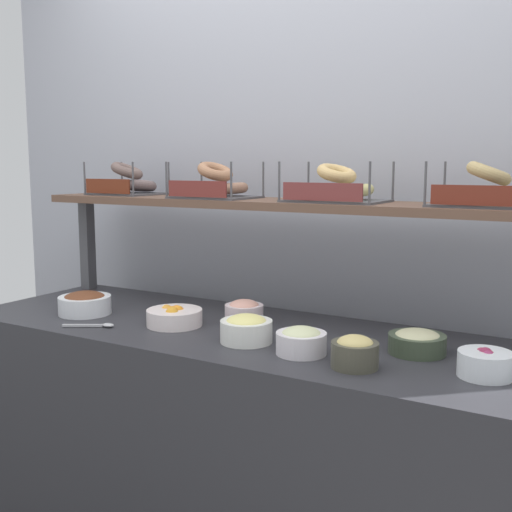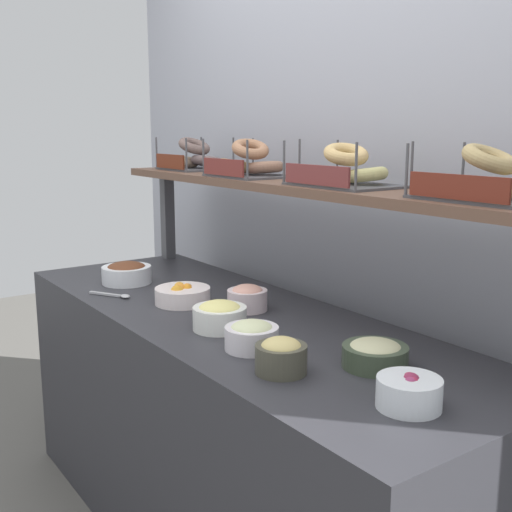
{
  "view_description": "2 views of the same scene",
  "coord_description": "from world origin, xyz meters",
  "px_view_note": "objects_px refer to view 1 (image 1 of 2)",
  "views": [
    {
      "loc": [
        1.14,
        -1.79,
        1.41
      ],
      "look_at": [
        0.02,
        0.09,
        1.09
      ],
      "focal_mm": 44.61,
      "sensor_mm": 36.0,
      "label": 1
    },
    {
      "loc": [
        1.71,
        -1.12,
        1.46
      ],
      "look_at": [
        0.05,
        0.06,
        1.05
      ],
      "focal_mm": 44.83,
      "sensor_mm": 36.0,
      "label": 2
    }
  ],
  "objects_px": {
    "bagel_basket_plain": "(335,189)",
    "bowl_egg_salad": "(246,328)",
    "bowl_scallion_spread": "(301,341)",
    "bowl_chocolate_spread": "(85,303)",
    "bagel_basket_poppy": "(126,183)",
    "bagel_basket_sesame": "(487,192)",
    "bagel_basket_everything": "(214,186)",
    "bowl_fruit_salad": "(174,317)",
    "serving_spoon_near_plate": "(97,325)",
    "bowl_hummus": "(355,352)",
    "bowl_tuna_salad": "(417,342)",
    "bowl_beet_salad": "(485,363)",
    "bowl_lox_spread": "(244,312)"
  },
  "relations": [
    {
      "from": "bagel_basket_plain",
      "to": "bowl_egg_salad",
      "type": "bearing_deg",
      "value": -109.23
    },
    {
      "from": "bowl_scallion_spread",
      "to": "bowl_chocolate_spread",
      "type": "relative_size",
      "value": 0.78
    },
    {
      "from": "bagel_basket_poppy",
      "to": "bagel_basket_sesame",
      "type": "bearing_deg",
      "value": -0.64
    },
    {
      "from": "bowl_egg_salad",
      "to": "bagel_basket_everything",
      "type": "height_order",
      "value": "bagel_basket_everything"
    },
    {
      "from": "bowl_fruit_salad",
      "to": "bowl_egg_salad",
      "type": "distance_m",
      "value": 0.33
    },
    {
      "from": "serving_spoon_near_plate",
      "to": "bagel_basket_sesame",
      "type": "relative_size",
      "value": 0.49
    },
    {
      "from": "bagel_basket_plain",
      "to": "bowl_chocolate_spread",
      "type": "bearing_deg",
      "value": -157.03
    },
    {
      "from": "serving_spoon_near_plate",
      "to": "bagel_basket_sesame",
      "type": "xyz_separation_m",
      "value": [
        1.18,
        0.5,
        0.47
      ]
    },
    {
      "from": "bowl_hummus",
      "to": "bagel_basket_plain",
      "type": "xyz_separation_m",
      "value": [
        -0.26,
        0.44,
        0.43
      ]
    },
    {
      "from": "bowl_chocolate_spread",
      "to": "bagel_basket_poppy",
      "type": "height_order",
      "value": "bagel_basket_poppy"
    },
    {
      "from": "bowl_tuna_salad",
      "to": "bowl_beet_salad",
      "type": "distance_m",
      "value": 0.25
    },
    {
      "from": "bowl_chocolate_spread",
      "to": "bowl_hummus",
      "type": "bearing_deg",
      "value": -4.06
    },
    {
      "from": "bowl_egg_salad",
      "to": "bagel_basket_sesame",
      "type": "height_order",
      "value": "bagel_basket_sesame"
    },
    {
      "from": "bowl_chocolate_spread",
      "to": "serving_spoon_near_plate",
      "type": "bearing_deg",
      "value": -34.05
    },
    {
      "from": "bowl_chocolate_spread",
      "to": "bowl_lox_spread",
      "type": "xyz_separation_m",
      "value": [
        0.6,
        0.17,
        0.0
      ]
    },
    {
      "from": "bowl_fruit_salad",
      "to": "bagel_basket_everything",
      "type": "height_order",
      "value": "bagel_basket_everything"
    },
    {
      "from": "bowl_hummus",
      "to": "bagel_basket_plain",
      "type": "height_order",
      "value": "bagel_basket_plain"
    },
    {
      "from": "bowl_beet_salad",
      "to": "bowl_egg_salad",
      "type": "relative_size",
      "value": 0.87
    },
    {
      "from": "bowl_fruit_salad",
      "to": "bowl_chocolate_spread",
      "type": "height_order",
      "value": "bowl_chocolate_spread"
    },
    {
      "from": "serving_spoon_near_plate",
      "to": "bowl_beet_salad",
      "type": "bearing_deg",
      "value": 6.7
    },
    {
      "from": "bowl_egg_salad",
      "to": "bowl_chocolate_spread",
      "type": "bearing_deg",
      "value": 178.76
    },
    {
      "from": "bowl_beet_salad",
      "to": "bagel_basket_poppy",
      "type": "height_order",
      "value": "bagel_basket_poppy"
    },
    {
      "from": "bowl_fruit_salad",
      "to": "bagel_basket_sesame",
      "type": "relative_size",
      "value": 0.58
    },
    {
      "from": "bowl_hummus",
      "to": "bagel_basket_poppy",
      "type": "height_order",
      "value": "bagel_basket_poppy"
    },
    {
      "from": "bowl_chocolate_spread",
      "to": "bowl_hummus",
      "type": "relative_size",
      "value": 1.47
    },
    {
      "from": "bowl_fruit_salad",
      "to": "bowl_hummus",
      "type": "distance_m",
      "value": 0.73
    },
    {
      "from": "bagel_basket_poppy",
      "to": "bowl_beet_salad",
      "type": "bearing_deg",
      "value": -13.06
    },
    {
      "from": "bowl_lox_spread",
      "to": "bowl_egg_salad",
      "type": "height_order",
      "value": "same"
    },
    {
      "from": "bowl_hummus",
      "to": "bagel_basket_everything",
      "type": "relative_size",
      "value": 0.44
    },
    {
      "from": "bowl_fruit_salad",
      "to": "bowl_beet_salad",
      "type": "xyz_separation_m",
      "value": [
        1.05,
        -0.01,
        0.01
      ]
    },
    {
      "from": "serving_spoon_near_plate",
      "to": "bagel_basket_everything",
      "type": "distance_m",
      "value": 0.69
    },
    {
      "from": "bowl_fruit_salad",
      "to": "bowl_egg_salad",
      "type": "height_order",
      "value": "bowl_egg_salad"
    },
    {
      "from": "bowl_chocolate_spread",
      "to": "bagel_basket_everything",
      "type": "height_order",
      "value": "bagel_basket_everything"
    },
    {
      "from": "bowl_fruit_salad",
      "to": "bowl_scallion_spread",
      "type": "bearing_deg",
      "value": -7.95
    },
    {
      "from": "bowl_hummus",
      "to": "bagel_basket_everything",
      "type": "height_order",
      "value": "bagel_basket_everything"
    },
    {
      "from": "bowl_beet_salad",
      "to": "bowl_hummus",
      "type": "relative_size",
      "value": 1.09
    },
    {
      "from": "bagel_basket_plain",
      "to": "serving_spoon_near_plate",
      "type": "bearing_deg",
      "value": -144.2
    },
    {
      "from": "bowl_tuna_salad",
      "to": "bowl_egg_salad",
      "type": "bearing_deg",
      "value": -162.47
    },
    {
      "from": "bowl_scallion_spread",
      "to": "bagel_basket_plain",
      "type": "distance_m",
      "value": 0.6
    },
    {
      "from": "bowl_beet_salad",
      "to": "serving_spoon_near_plate",
      "type": "relative_size",
      "value": 0.89
    },
    {
      "from": "bowl_hummus",
      "to": "bagel_basket_plain",
      "type": "bearing_deg",
      "value": 120.47
    },
    {
      "from": "bowl_fruit_salad",
      "to": "bagel_basket_plain",
      "type": "relative_size",
      "value": 0.58
    },
    {
      "from": "bowl_chocolate_spread",
      "to": "bagel_basket_poppy",
      "type": "xyz_separation_m",
      "value": [
        -0.13,
        0.39,
        0.44
      ]
    },
    {
      "from": "serving_spoon_near_plate",
      "to": "bagel_basket_plain",
      "type": "distance_m",
      "value": 0.96
    },
    {
      "from": "bowl_beet_salad",
      "to": "bagel_basket_plain",
      "type": "height_order",
      "value": "bagel_basket_plain"
    },
    {
      "from": "bowl_beet_salad",
      "to": "bowl_chocolate_spread",
      "type": "bearing_deg",
      "value": -179.0
    },
    {
      "from": "bagel_basket_sesame",
      "to": "bowl_scallion_spread",
      "type": "bearing_deg",
      "value": -136.03
    },
    {
      "from": "bowl_lox_spread",
      "to": "bagel_basket_poppy",
      "type": "height_order",
      "value": "bagel_basket_poppy"
    },
    {
      "from": "bowl_lox_spread",
      "to": "bowl_tuna_salad",
      "type": "bearing_deg",
      "value": -2.79
    },
    {
      "from": "bagel_basket_sesame",
      "to": "bagel_basket_poppy",
      "type": "bearing_deg",
      "value": 179.36
    }
  ]
}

